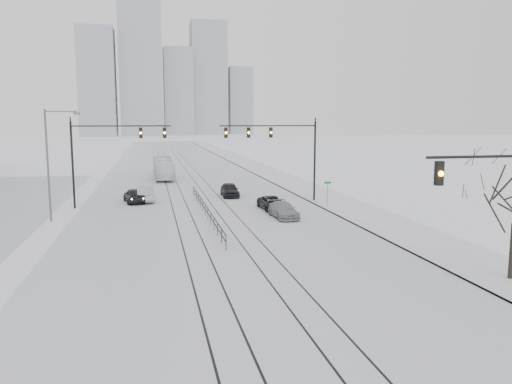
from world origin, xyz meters
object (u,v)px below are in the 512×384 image
at_px(sedan_sb_inner, 134,195).
at_px(sedan_nb_front, 273,203).
at_px(sedan_sb_outer, 145,194).
at_px(sedan_nb_far, 230,190).
at_px(box_truck, 163,169).
at_px(sedan_nb_right, 283,210).

xyz_separation_m(sedan_sb_inner, sedan_nb_front, (12.49, -6.65, -0.13)).
height_order(sedan_sb_outer, sedan_nb_far, sedan_sb_outer).
height_order(sedan_nb_front, box_truck, box_truck).
bearing_deg(sedan_nb_right, sedan_sb_outer, 133.24).
height_order(sedan_sb_outer, sedan_nb_right, sedan_sb_outer).
distance_m(sedan_sb_outer, sedan_nb_far, 8.99).
relative_size(sedan_sb_inner, sedan_nb_far, 0.99).
height_order(sedan_sb_inner, box_truck, box_truck).
bearing_deg(box_truck, sedan_sb_outer, 81.67).
relative_size(sedan_nb_front, box_truck, 0.41).
xyz_separation_m(sedan_nb_right, box_truck, (-9.03, 30.58, 0.84)).
height_order(sedan_nb_far, box_truck, box_truck).
xyz_separation_m(sedan_nb_front, sedan_nb_far, (-2.59, 8.64, 0.13)).
xyz_separation_m(sedan_sb_inner, box_truck, (3.42, 20.00, 0.76)).
distance_m(sedan_sb_inner, sedan_nb_far, 10.10).
bearing_deg(sedan_sb_inner, sedan_nb_far, -178.85).
height_order(sedan_nb_right, sedan_nb_far, sedan_nb_far).
height_order(sedan_sb_inner, sedan_nb_front, sedan_sb_inner).
distance_m(sedan_sb_inner, sedan_nb_front, 14.15).
bearing_deg(sedan_sb_inner, box_truck, -109.96).
relative_size(sedan_nb_far, box_truck, 0.41).
bearing_deg(sedan_nb_front, sedan_nb_right, -93.23).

